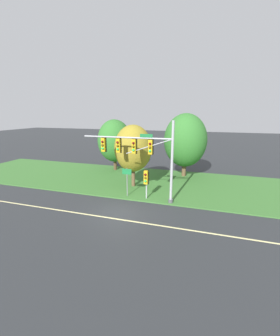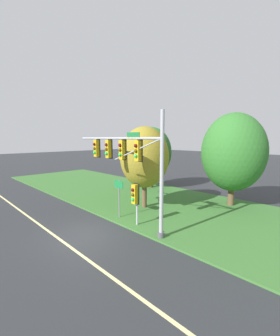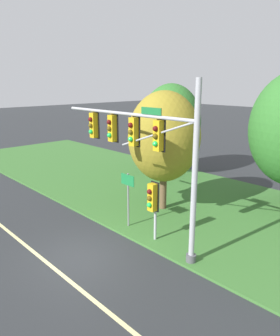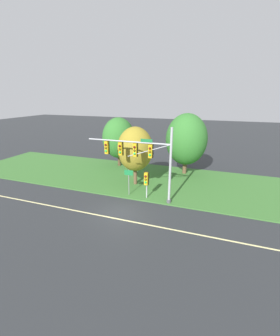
{
  "view_description": "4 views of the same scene",
  "coord_description": "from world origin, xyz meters",
  "px_view_note": "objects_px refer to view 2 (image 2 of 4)",
  "views": [
    {
      "loc": [
        6.62,
        -15.24,
        7.75
      ],
      "look_at": [
        0.25,
        4.59,
        2.54
      ],
      "focal_mm": 24.0,
      "sensor_mm": 36.0,
      "label": 1
    },
    {
      "loc": [
        11.35,
        -6.27,
        5.62
      ],
      "look_at": [
        0.36,
        4.4,
        3.58
      ],
      "focal_mm": 24.0,
      "sensor_mm": 36.0,
      "label": 2
    },
    {
      "loc": [
        10.61,
        -6.44,
        6.97
      ],
      "look_at": [
        -0.74,
        4.23,
        2.83
      ],
      "focal_mm": 35.0,
      "sensor_mm": 36.0,
      "label": 3
    },
    {
      "loc": [
        7.47,
        -15.82,
        9.68
      ],
      "look_at": [
        0.45,
        3.69,
        2.92
      ],
      "focal_mm": 24.0,
      "sensor_mm": 36.0,
      "label": 4
    }
  ],
  "objects_px": {
    "traffic_signal_mast": "(128,157)",
    "pedestrian_signal_near_kerb": "(135,196)",
    "tree_behind_signpost": "(233,152)",
    "route_sign_post": "(119,192)",
    "tree_nearest_road": "(151,152)",
    "tree_left_of_mast": "(144,157)"
  },
  "relations": [
    {
      "from": "pedestrian_signal_near_kerb",
      "to": "tree_left_of_mast",
      "type": "height_order",
      "value": "tree_left_of_mast"
    },
    {
      "from": "pedestrian_signal_near_kerb",
      "to": "tree_behind_signpost",
      "type": "relative_size",
      "value": 0.36
    },
    {
      "from": "pedestrian_signal_near_kerb",
      "to": "tree_behind_signpost",
      "type": "height_order",
      "value": "tree_behind_signpost"
    },
    {
      "from": "tree_nearest_road",
      "to": "tree_left_of_mast",
      "type": "xyz_separation_m",
      "value": [
        4.65,
        -5.78,
        0.08
      ]
    },
    {
      "from": "traffic_signal_mast",
      "to": "tree_nearest_road",
      "type": "distance_m",
      "value": 11.18
    },
    {
      "from": "tree_nearest_road",
      "to": "pedestrian_signal_near_kerb",
      "type": "bearing_deg",
      "value": -52.1
    },
    {
      "from": "pedestrian_signal_near_kerb",
      "to": "route_sign_post",
      "type": "distance_m",
      "value": 1.91
    },
    {
      "from": "traffic_signal_mast",
      "to": "tree_behind_signpost",
      "type": "relative_size",
      "value": 1.1
    },
    {
      "from": "traffic_signal_mast",
      "to": "route_sign_post",
      "type": "height_order",
      "value": "traffic_signal_mast"
    },
    {
      "from": "pedestrian_signal_near_kerb",
      "to": "tree_left_of_mast",
      "type": "xyz_separation_m",
      "value": [
        -2.32,
        3.18,
        2.11
      ]
    },
    {
      "from": "tree_behind_signpost",
      "to": "route_sign_post",
      "type": "bearing_deg",
      "value": -116.28
    },
    {
      "from": "traffic_signal_mast",
      "to": "pedestrian_signal_near_kerb",
      "type": "distance_m",
      "value": 2.51
    },
    {
      "from": "route_sign_post",
      "to": "pedestrian_signal_near_kerb",
      "type": "bearing_deg",
      "value": -6.96
    },
    {
      "from": "traffic_signal_mast",
      "to": "tree_left_of_mast",
      "type": "distance_m",
      "value": 3.81
    },
    {
      "from": "tree_behind_signpost",
      "to": "tree_left_of_mast",
      "type": "bearing_deg",
      "value": -129.81
    },
    {
      "from": "traffic_signal_mast",
      "to": "pedestrian_signal_near_kerb",
      "type": "xyz_separation_m",
      "value": [
        0.49,
        0.15,
        -2.46
      ]
    },
    {
      "from": "tree_left_of_mast",
      "to": "tree_behind_signpost",
      "type": "distance_m",
      "value": 7.23
    },
    {
      "from": "pedestrian_signal_near_kerb",
      "to": "tree_nearest_road",
      "type": "distance_m",
      "value": 11.53
    },
    {
      "from": "traffic_signal_mast",
      "to": "tree_nearest_road",
      "type": "bearing_deg",
      "value": 125.44
    },
    {
      "from": "pedestrian_signal_near_kerb",
      "to": "tree_behind_signpost",
      "type": "bearing_deg",
      "value": 75.24
    },
    {
      "from": "traffic_signal_mast",
      "to": "tree_behind_signpost",
      "type": "xyz_separation_m",
      "value": [
        2.79,
        8.87,
        0.01
      ]
    },
    {
      "from": "traffic_signal_mast",
      "to": "pedestrian_signal_near_kerb",
      "type": "relative_size",
      "value": 3.07
    }
  ]
}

